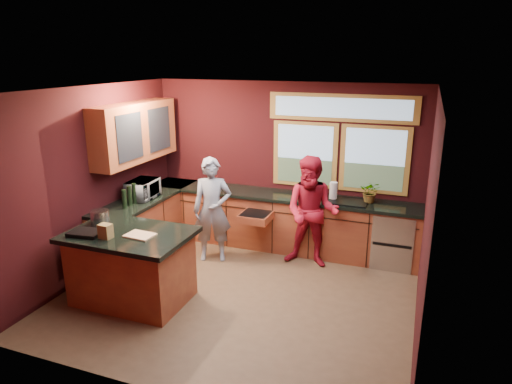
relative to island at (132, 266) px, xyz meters
The scene contains 14 objects.
floor 1.47m from the island, 26.09° to the left, with size 4.50×4.50×0.00m, color brown.
room_shell 1.74m from the island, 55.22° to the left, with size 4.52×4.02×2.71m.
back_counter 2.72m from the island, 57.95° to the left, with size 4.50×0.64×0.93m.
left_counter 1.62m from the island, 115.76° to the left, with size 0.64×2.30×0.93m.
island is the anchor object (origin of this frame).
person_grey 1.60m from the island, 73.71° to the left, with size 0.60×0.39×1.63m, color slate.
person_red 2.68m from the island, 43.73° to the left, with size 0.83×0.64×1.70m, color #A61324.
microwave 1.61m from the island, 116.82° to the left, with size 0.53×0.36×0.29m, color #999999.
potted_plant 3.64m from the island, 41.18° to the left, with size 0.30×0.26×0.34m, color #999999.
paper_towel 3.20m from the island, 47.20° to the left, with size 0.12×0.12×0.28m, color white.
cutting_board 0.52m from the island, 14.04° to the right, with size 0.35×0.25×0.02m, color tan.
stock_pot 0.80m from the island, 164.74° to the left, with size 0.24×0.24×0.18m, color silver.
paper_bag 0.63m from the island, 120.96° to the right, with size 0.15×0.12×0.18m, color brown.
black_tray 0.71m from the island, 150.95° to the right, with size 0.40×0.28×0.05m, color black.
Camera 1 is at (2.13, -5.07, 3.09)m, focal length 32.00 mm.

